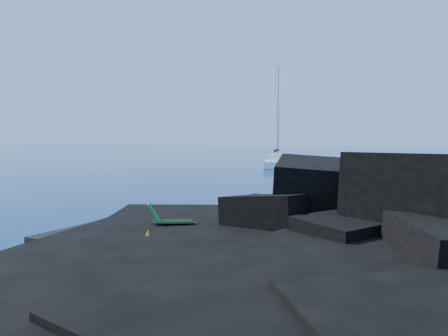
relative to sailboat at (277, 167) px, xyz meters
The scene contains 9 objects.
ground 45.02m from the sailboat, 84.71° to the right, with size 400.00×400.00×0.00m, color #040D3E.
headland 45.21m from the sailboat, 67.70° to the right, with size 24.00×24.00×3.60m, color black, non-canonical shape.
beach 45.17m from the sailboat, 78.96° to the right, with size 8.50×6.00×0.70m, color black.
surf_foam 40.87m from the sailboat, 77.06° to the right, with size 10.00×8.00×0.06m, color white, non-canonical shape.
sailboat is the anchor object (origin of this frame).
deck_chair 44.53m from the sailboat, 78.71° to the right, with size 1.77×0.78×1.22m, color #1C813D, non-canonical shape.
towel 44.16m from the sailboat, 78.28° to the right, with size 1.89×0.90×0.05m, color silver.
sunbather 44.16m from the sailboat, 78.28° to the right, with size 1.80×0.45×0.25m, color tan, non-canonical shape.
marker_cone 46.69m from the sailboat, 78.96° to the right, with size 0.33×0.33×0.51m, color orange.
Camera 1 is at (13.35, -13.86, 4.09)m, focal length 35.00 mm.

